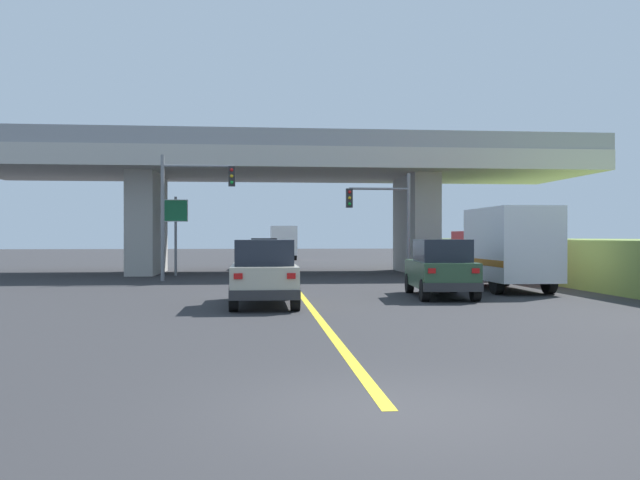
% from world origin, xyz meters
% --- Properties ---
extents(ground, '(160.00, 160.00, 0.00)m').
position_xyz_m(ground, '(0.00, 31.46, 0.00)').
color(ground, '#2B2B2D').
extents(overpass_bridge, '(35.06, 10.14, 7.69)m').
position_xyz_m(overpass_bridge, '(0.00, 31.46, 5.57)').
color(overpass_bridge, '#B7B5AD').
rests_on(overpass_bridge, ground).
extents(lane_divider_stripe, '(0.20, 28.31, 0.01)m').
position_xyz_m(lane_divider_stripe, '(0.00, 14.16, 0.00)').
color(lane_divider_stripe, yellow).
rests_on(lane_divider_stripe, ground).
extents(suv_lead, '(2.00, 4.78, 2.02)m').
position_xyz_m(suv_lead, '(-1.38, 12.80, 1.02)').
color(suv_lead, '#B7B29E').
rests_on(suv_lead, ground).
extents(suv_crossing, '(2.26, 4.71, 2.02)m').
position_xyz_m(suv_crossing, '(4.81, 15.03, 1.01)').
color(suv_crossing, '#2D4C33').
rests_on(suv_crossing, ground).
extents(box_truck, '(2.33, 6.59, 3.22)m').
position_xyz_m(box_truck, '(8.17, 17.80, 1.67)').
color(box_truck, red).
rests_on(box_truck, ground).
extents(sedan_oncoming, '(1.93, 4.81, 2.02)m').
position_xyz_m(sedan_oncoming, '(-1.12, 36.49, 1.01)').
color(sedan_oncoming, navy).
rests_on(sedan_oncoming, ground).
extents(traffic_signal_nearside, '(3.28, 0.36, 5.33)m').
position_xyz_m(traffic_signal_nearside, '(4.95, 25.51, 3.34)').
color(traffic_signal_nearside, slate).
rests_on(traffic_signal_nearside, ground).
extents(traffic_signal_farside, '(3.53, 0.36, 6.02)m').
position_xyz_m(traffic_signal_farside, '(-4.93, 24.67, 3.92)').
color(traffic_signal_farside, slate).
rests_on(traffic_signal_farside, ground).
extents(highway_sign, '(1.33, 0.17, 4.30)m').
position_xyz_m(highway_sign, '(-5.98, 29.13, 3.09)').
color(highway_sign, slate).
rests_on(highway_sign, ground).
extents(semi_truck_distant, '(2.33, 6.61, 3.09)m').
position_xyz_m(semi_truck_distant, '(0.86, 54.62, 1.62)').
color(semi_truck_distant, navy).
rests_on(semi_truck_distant, ground).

